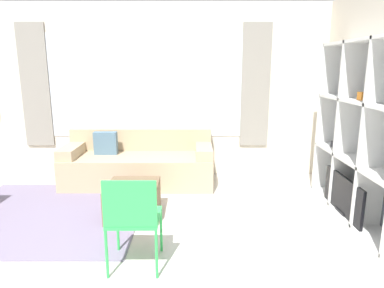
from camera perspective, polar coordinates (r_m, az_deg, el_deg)
name	(u,v)px	position (r m, az deg, el deg)	size (l,w,h in m)	color
wall_back	(147,92)	(5.52, -7.58, 8.64)	(6.85, 0.11, 2.70)	beige
area_rug	(50,214)	(4.57, -22.66, -10.68)	(2.23, 2.06, 0.01)	slate
shelving_unit	(364,136)	(4.36, 26.77, 1.17)	(0.34, 1.90, 2.05)	#515660
couch_main	(139,164)	(5.25, -8.78, -3.35)	(2.20, 0.86, 0.80)	tan
ottoman	(134,200)	(4.16, -9.66, -9.24)	(0.59, 0.63, 0.40)	brown
folding_chair	(133,215)	(3.01, -9.73, -11.53)	(0.44, 0.46, 0.86)	green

